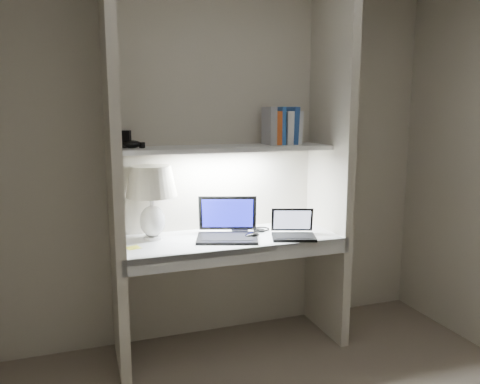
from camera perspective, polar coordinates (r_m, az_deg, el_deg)
name	(u,v)px	position (r m, az deg, el deg)	size (l,w,h in m)	color
back_wall	(218,161)	(3.28, -2.65, 3.83)	(3.20, 0.01, 2.50)	beige
alcove_panel_left	(114,169)	(2.88, -15.13, 2.68)	(0.06, 0.55, 2.50)	beige
alcove_panel_right	(330,161)	(3.32, 10.95, 3.73)	(0.06, 0.55, 2.50)	beige
desk	(231,240)	(3.11, -1.13, -5.86)	(1.40, 0.55, 0.04)	white
desk_apron	(244,255)	(2.89, 0.49, -7.74)	(1.46, 0.03, 0.10)	silver
shelf	(226,148)	(3.10, -1.71, 5.35)	(1.40, 0.36, 0.03)	silver
strip_light	(226,152)	(3.10, -1.71, 4.94)	(0.60, 0.04, 0.01)	white
table_lamp	(152,190)	(3.04, -10.73, 0.23)	(0.33, 0.33, 0.48)	white
laptop_main	(227,228)	(3.09, -1.55, -4.47)	(0.48, 0.44, 0.26)	black
laptop_netbook	(293,231)	(3.12, 6.50, -4.70)	(0.35, 0.32, 0.18)	black
speaker	(240,219)	(3.26, -0.02, -3.36)	(0.11, 0.08, 0.16)	silver
mouse	(252,235)	(3.08, 1.50, -5.30)	(0.11, 0.07, 0.04)	black
cable_coil	(262,229)	(3.29, 2.68, -4.52)	(0.11, 0.11, 0.01)	black
sticky_note	(133,248)	(2.94, -12.89, -6.63)	(0.08, 0.08, 0.00)	yellow
book_row	(282,127)	(3.27, 5.12, 7.93)	(0.24, 0.17, 0.26)	silver
shelf_box	(125,139)	(3.03, -13.79, 6.28)	(0.06, 0.04, 0.11)	black
shelf_gadget	(132,144)	(2.96, -13.04, 5.70)	(0.11, 0.08, 0.05)	black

